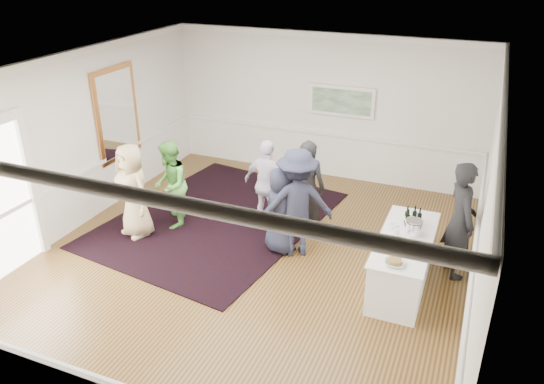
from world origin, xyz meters
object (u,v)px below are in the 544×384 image
at_px(guest_lilac, 268,185).
at_px(guest_dark_b, 307,187).
at_px(serving_table, 403,261).
at_px(guest_green, 170,185).
at_px(bartender, 460,220).
at_px(ice_bucket, 414,228).
at_px(guest_dark_a, 297,203).
at_px(nut_bowl, 395,262).
at_px(guest_navy, 281,210).
at_px(guest_tan, 133,191).

bearing_deg(guest_lilac, guest_dark_b, -164.37).
relative_size(serving_table, guest_green, 1.25).
height_order(bartender, ice_bucket, bartender).
bearing_deg(guest_green, guest_lilac, 85.91).
bearing_deg(guest_dark_a, ice_bucket, 149.09).
xyz_separation_m(bartender, guest_dark_a, (-2.57, -0.38, -0.01)).
xyz_separation_m(serving_table, nut_bowl, (-0.02, -0.80, 0.45)).
height_order(guest_lilac, guest_navy, guest_lilac).
bearing_deg(serving_table, guest_dark_b, 152.01).
distance_m(guest_dark_a, guest_navy, 0.32).
relative_size(guest_tan, guest_lilac, 1.03).
xyz_separation_m(guest_dark_b, ice_bucket, (2.01, -0.88, 0.06)).
distance_m(guest_lilac, nut_bowl, 3.19).
bearing_deg(serving_table, guest_green, 175.83).
height_order(bartender, guest_green, bartender).
height_order(guest_navy, ice_bucket, guest_navy).
bearing_deg(ice_bucket, nut_bowl, -96.20).
height_order(bartender, guest_lilac, bartender).
xyz_separation_m(guest_tan, guest_navy, (2.64, 0.49, -0.10)).
height_order(guest_tan, nut_bowl, guest_tan).
relative_size(guest_dark_b, nut_bowl, 6.33).
xyz_separation_m(bartender, guest_navy, (-2.84, -0.40, -0.19)).
distance_m(bartender, guest_dark_b, 2.67).
bearing_deg(bartender, guest_navy, 73.58).
height_order(guest_green, guest_dark_a, guest_dark_a).
distance_m(serving_table, guest_dark_b, 2.24).
height_order(guest_green, guest_navy, guest_green).
height_order(serving_table, guest_navy, guest_navy).
bearing_deg(guest_lilac, serving_table, 171.39).
bearing_deg(guest_lilac, nut_bowl, 157.55).
xyz_separation_m(serving_table, guest_navy, (-2.12, 0.24, 0.35)).
bearing_deg(ice_bucket, serving_table, -118.80).
xyz_separation_m(bartender, guest_tan, (-5.47, -0.89, -0.09)).
xyz_separation_m(guest_tan, guest_lilac, (2.09, 1.22, -0.03)).
xyz_separation_m(guest_lilac, ice_bucket, (2.75, -0.83, 0.10)).
bearing_deg(bartender, guest_dark_b, 57.30).
xyz_separation_m(guest_lilac, guest_dark_b, (0.74, 0.06, 0.05)).
xyz_separation_m(guest_tan, guest_dark_a, (2.91, 0.52, 0.07)).
bearing_deg(guest_dark_b, guest_dark_a, 92.60).
bearing_deg(guest_lilac, guest_dark_a, 150.80).
distance_m(guest_green, guest_navy, 2.23).
height_order(guest_lilac, nut_bowl, guest_lilac).
distance_m(bartender, guest_lilac, 3.40).
height_order(guest_dark_b, guest_navy, guest_dark_b).
distance_m(guest_dark_a, guest_dark_b, 0.76).
distance_m(guest_green, nut_bowl, 4.46).
height_order(guest_green, guest_dark_b, guest_dark_b).
height_order(serving_table, guest_green, guest_green).
bearing_deg(bartender, serving_table, 107.61).
distance_m(guest_navy, nut_bowl, 2.34).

